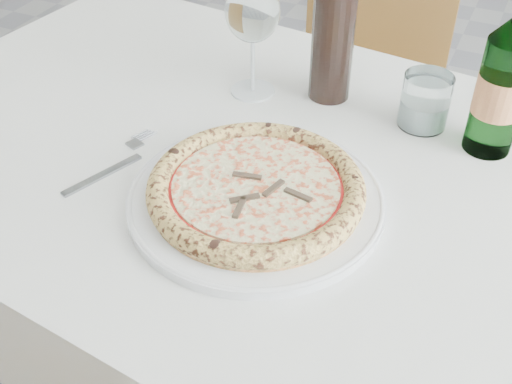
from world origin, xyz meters
TOP-DOWN VIEW (x-y plane):
  - dining_table at (-0.15, 0.12)m, footprint 1.46×0.97m
  - chair_far at (-0.22, 0.86)m, footprint 0.40×0.40m
  - plate at (-0.15, 0.02)m, footprint 0.35×0.35m
  - pizza at (-0.15, 0.02)m, footprint 0.29×0.29m
  - fork at (-0.37, 0.01)m, footprint 0.06×0.18m
  - wine_glass at (-0.28, 0.28)m, footprint 0.09×0.09m
  - tumbler at (0.01, 0.30)m, footprint 0.08×0.08m
  - beer_bottle at (0.12, 0.28)m, footprint 0.07×0.07m
  - wine_bottle at (-0.15, 0.33)m, footprint 0.07×0.07m

SIDE VIEW (x-z plane):
  - chair_far at x=-0.22m, z-range 0.07..1.00m
  - dining_table at x=-0.15m, z-range 0.28..1.04m
  - fork at x=-0.37m, z-range 0.76..0.76m
  - plate at x=-0.15m, z-range 0.76..0.77m
  - pizza at x=-0.15m, z-range 0.77..0.80m
  - tumbler at x=0.01m, z-range 0.75..0.84m
  - beer_bottle at x=0.12m, z-range 0.73..1.00m
  - wine_bottle at x=-0.15m, z-range 0.74..1.02m
  - wine_glass at x=-0.28m, z-range 0.80..1.00m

